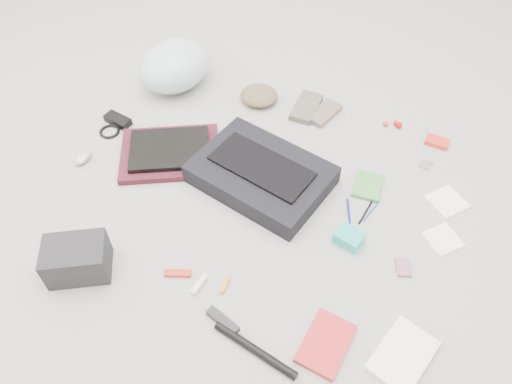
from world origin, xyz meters
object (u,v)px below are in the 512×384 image
(bike_helmet, at_px, (175,66))
(book_red, at_px, (326,343))
(laptop, at_px, (169,149))
(messenger_bag, at_px, (261,174))
(accordion_wallet, at_px, (349,238))
(camera_bag, at_px, (77,259))

(bike_helmet, height_order, book_red, bike_helmet)
(laptop, distance_m, book_red, 1.00)
(messenger_bag, relative_size, accordion_wallet, 5.38)
(messenger_bag, height_order, laptop, messenger_bag)
(camera_bag, distance_m, accordion_wallet, 0.94)
(bike_helmet, distance_m, camera_bag, 1.05)
(messenger_bag, distance_m, camera_bag, 0.74)
(laptop, xyz_separation_m, camera_bag, (-0.08, -0.59, 0.03))
(bike_helmet, bearing_deg, laptop, -48.77)
(laptop, bearing_deg, bike_helmet, 87.19)
(bike_helmet, height_order, camera_bag, bike_helmet)
(laptop, relative_size, book_red, 1.64)
(messenger_bag, xyz_separation_m, laptop, (-0.40, 0.03, -0.00))
(messenger_bag, distance_m, book_red, 0.70)
(messenger_bag, height_order, book_red, messenger_bag)
(accordion_wallet, bearing_deg, book_red, -68.46)
(messenger_bag, bearing_deg, accordion_wallet, -7.00)
(book_red, bearing_deg, bike_helmet, 143.48)
(messenger_bag, relative_size, camera_bag, 2.46)
(messenger_bag, height_order, bike_helmet, bike_helmet)
(camera_bag, relative_size, book_red, 1.05)
(messenger_bag, relative_size, laptop, 1.58)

